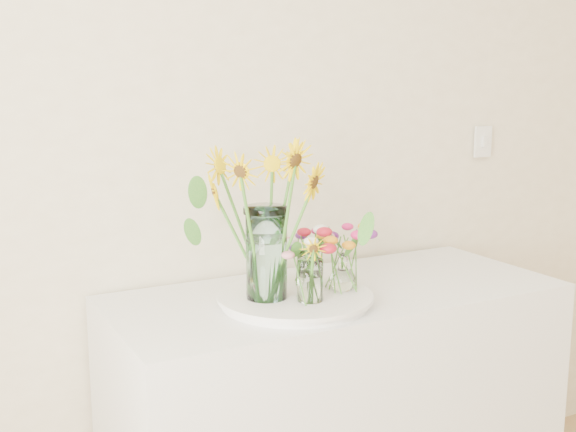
% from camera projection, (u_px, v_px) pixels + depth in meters
% --- Properties ---
extents(counter, '(1.40, 0.60, 0.90)m').
position_uv_depth(counter, '(336.00, 425.00, 2.30)').
color(counter, white).
rests_on(counter, ground_plane).
extents(tray, '(0.43, 0.43, 0.02)m').
position_uv_depth(tray, '(295.00, 300.00, 2.08)').
color(tray, white).
rests_on(tray, counter).
extents(mason_jar, '(0.13, 0.13, 0.27)m').
position_uv_depth(mason_jar, '(266.00, 253.00, 2.02)').
color(mason_jar, '#BDF3F5').
rests_on(mason_jar, tray).
extents(sunflower_bouquet, '(0.56, 0.56, 0.46)m').
position_uv_depth(sunflower_bouquet, '(266.00, 220.00, 2.00)').
color(sunflower_bouquet, yellow).
rests_on(sunflower_bouquet, tray).
extents(small_vase_a, '(0.08, 0.08, 0.12)m').
position_uv_depth(small_vase_a, '(310.00, 281.00, 2.00)').
color(small_vase_a, white).
rests_on(small_vase_a, tray).
extents(wildflower_posy_a, '(0.21, 0.21, 0.21)m').
position_uv_depth(wildflower_posy_a, '(310.00, 266.00, 1.99)').
color(wildflower_posy_a, orange).
rests_on(wildflower_posy_a, tray).
extents(small_vase_b, '(0.09, 0.09, 0.11)m').
position_uv_depth(small_vase_b, '(343.00, 272.00, 2.11)').
color(small_vase_b, white).
rests_on(small_vase_b, tray).
extents(wildflower_posy_b, '(0.20, 0.20, 0.20)m').
position_uv_depth(wildflower_posy_b, '(343.00, 258.00, 2.10)').
color(wildflower_posy_b, orange).
rests_on(wildflower_posy_b, tray).
extents(small_vase_c, '(0.07, 0.07, 0.11)m').
position_uv_depth(small_vase_c, '(308.00, 267.00, 2.18)').
color(small_vase_c, white).
rests_on(small_vase_c, tray).
extents(wildflower_posy_c, '(0.20, 0.20, 0.20)m').
position_uv_depth(wildflower_posy_c, '(308.00, 253.00, 2.17)').
color(wildflower_posy_c, orange).
rests_on(wildflower_posy_c, tray).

